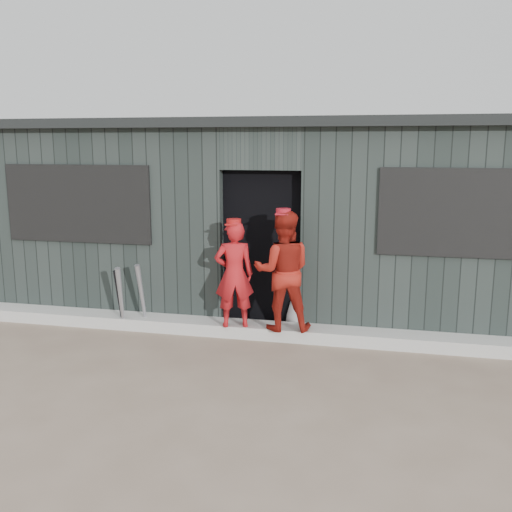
% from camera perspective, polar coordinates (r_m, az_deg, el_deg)
% --- Properties ---
extents(ground, '(80.00, 80.00, 0.00)m').
position_cam_1_polar(ground, '(5.41, -4.28, -14.12)').
color(ground, '#735F4F').
rests_on(ground, ground).
extents(curb, '(8.00, 0.36, 0.15)m').
position_cam_1_polar(curb, '(7.02, 0.04, -7.40)').
color(curb, '#ACABA6').
rests_on(curb, ground).
extents(bat_left, '(0.14, 0.31, 0.85)m').
position_cam_1_polar(bat_left, '(7.25, -13.36, -4.21)').
color(bat_left, gray).
rests_on(bat_left, ground).
extents(bat_mid, '(0.08, 0.27, 0.86)m').
position_cam_1_polar(bat_mid, '(7.28, -11.33, -4.01)').
color(bat_mid, gray).
rests_on(bat_mid, ground).
extents(bat_right, '(0.10, 0.25, 0.79)m').
position_cam_1_polar(bat_right, '(7.35, -13.48, -4.26)').
color(bat_right, black).
rests_on(bat_right, ground).
extents(player_red_left, '(0.54, 0.44, 1.28)m').
position_cam_1_polar(player_red_left, '(6.76, -2.20, -1.86)').
color(player_red_left, '#AA1519').
rests_on(player_red_left, curb).
extents(player_red_right, '(0.77, 0.65, 1.41)m').
position_cam_1_polar(player_red_right, '(6.64, 2.70, -1.50)').
color(player_red_right, maroon).
rests_on(player_red_right, curb).
extents(player_grey_back, '(0.59, 0.43, 1.10)m').
position_cam_1_polar(player_grey_back, '(7.12, 4.66, -3.18)').
color(player_grey_back, '#BABABA').
rests_on(player_grey_back, ground).
extents(dugout, '(8.30, 3.30, 2.62)m').
position_cam_1_polar(dugout, '(8.37, 2.54, 4.13)').
color(dugout, black).
rests_on(dugout, ground).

